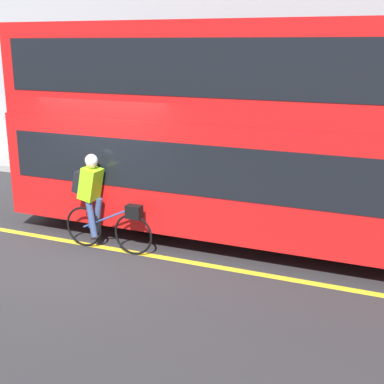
% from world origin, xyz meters
% --- Properties ---
extents(ground_plane, '(80.00, 80.00, 0.00)m').
position_xyz_m(ground_plane, '(0.00, 0.00, 0.00)').
color(ground_plane, '#2D2D30').
extents(road_center_line, '(50.00, 0.14, 0.01)m').
position_xyz_m(road_center_line, '(0.00, 0.15, 0.00)').
color(road_center_line, yellow).
rests_on(road_center_line, ground_plane).
extents(sidewalk_curb, '(60.00, 2.34, 0.16)m').
position_xyz_m(sidewalk_curb, '(0.00, 5.02, 0.08)').
color(sidewalk_curb, gray).
rests_on(sidewalk_curb, ground_plane).
extents(building_facade, '(60.00, 0.30, 8.42)m').
position_xyz_m(building_facade, '(0.00, 6.34, 4.21)').
color(building_facade, '#9E9EA3').
rests_on(building_facade, ground_plane).
extents(bus, '(11.65, 2.47, 3.75)m').
position_xyz_m(bus, '(3.85, 1.55, 2.09)').
color(bus, black).
rests_on(bus, ground_plane).
extents(cyclist_on_bike, '(1.68, 0.32, 1.65)m').
position_xyz_m(cyclist_on_bike, '(0.08, 0.09, 0.88)').
color(cyclist_on_bike, black).
rests_on(cyclist_on_bike, ground_plane).
extents(trash_bin, '(0.44, 0.44, 1.02)m').
position_xyz_m(trash_bin, '(4.25, 4.90, 0.67)').
color(trash_bin, '#194C23').
rests_on(trash_bin, sidewalk_curb).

